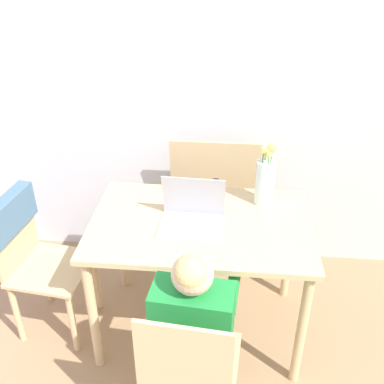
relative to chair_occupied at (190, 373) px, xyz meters
The scene contains 9 objects.
wall_back 1.67m from the chair_occupied, 81.32° to the left, with size 6.40×0.05×2.50m.
dining_table 0.71m from the chair_occupied, 90.49° to the left, with size 1.16×0.75×0.76m.
chair_occupied is the anchor object (origin of this frame).
chair_spare 1.16m from the chair_occupied, 146.23° to the left, with size 0.47×0.44×0.86m.
person_seated 0.22m from the chair_occupied, 84.75° to the left, with size 0.37×0.45×1.03m.
laptop 0.77m from the chair_occupied, 94.37° to the left, with size 0.34×0.26×0.25m.
flower_vase 1.06m from the chair_occupied, 70.25° to the left, with size 0.10×0.10×0.36m.
water_bottle 0.91m from the chair_occupied, 85.82° to the left, with size 0.06×0.06×0.18m.
cardboard_panel 1.32m from the chair_occupied, 88.40° to the left, with size 0.57×0.15×0.96m.
Camera 1 is at (-0.09, -0.47, 2.08)m, focal length 42.00 mm.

